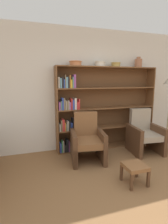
# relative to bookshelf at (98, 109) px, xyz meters

# --- Properties ---
(ground_plane) EXTENTS (24.00, 24.00, 0.00)m
(ground_plane) POSITION_rel_bookshelf_xyz_m (-0.11, -2.23, -0.93)
(ground_plane) COLOR brown
(wall_back) EXTENTS (12.00, 0.06, 2.75)m
(wall_back) POSITION_rel_bookshelf_xyz_m (-0.11, 0.17, 0.45)
(wall_back) COLOR silver
(wall_back) RESTS_ON ground
(bookshelf) EXTENTS (2.41, 0.30, 1.91)m
(bookshelf) POSITION_rel_bookshelf_xyz_m (0.00, 0.00, 0.00)
(bookshelf) COLOR brown
(bookshelf) RESTS_ON ground
(bowl_sage) EXTENTS (0.28, 0.28, 0.10)m
(bowl_sage) POSITION_rel_bookshelf_xyz_m (-0.55, -0.02, 1.03)
(bowl_sage) COLOR #C67547
(bowl_sage) RESTS_ON bookshelf
(bowl_copper) EXTENTS (0.24, 0.24, 0.11)m
(bowl_copper) POSITION_rel_bookshelf_xyz_m (0.01, -0.02, 1.04)
(bowl_copper) COLOR silver
(bowl_copper) RESTS_ON bookshelf
(bowl_stoneware) EXTENTS (0.22, 0.22, 0.10)m
(bowl_stoneware) POSITION_rel_bookshelf_xyz_m (0.41, -0.02, 1.03)
(bowl_stoneware) COLOR tan
(bowl_stoneware) RESTS_ON bookshelf
(vase_tall) EXTENTS (0.17, 0.17, 0.24)m
(vase_tall) POSITION_rel_bookshelf_xyz_m (1.01, -0.02, 1.08)
(vase_tall) COLOR #A36647
(vase_tall) RESTS_ON bookshelf
(armchair_leather) EXTENTS (0.74, 0.77, 0.96)m
(armchair_leather) POSITION_rel_bookshelf_xyz_m (-0.46, -0.56, -0.52)
(armchair_leather) COLOR brown
(armchair_leather) RESTS_ON ground
(armchair_cushioned) EXTENTS (0.71, 0.74, 0.96)m
(armchair_cushioned) POSITION_rel_bookshelf_xyz_m (0.90, -0.56, -0.52)
(armchair_cushioned) COLOR brown
(armchair_cushioned) RESTS_ON ground
(footstool) EXTENTS (0.33, 0.33, 0.32)m
(footstool) POSITION_rel_bookshelf_xyz_m (-0.03, -1.59, -0.67)
(footstool) COLOR brown
(footstool) RESTS_ON ground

